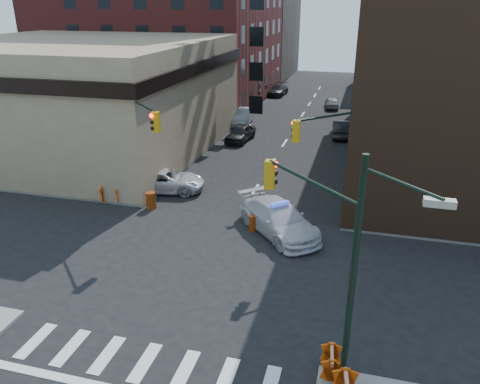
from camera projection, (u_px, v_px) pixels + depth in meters
The scene contains 27 objects.
ground at pixel (207, 266), 22.66m from camera, with size 140.00×140.00×0.00m, color black.
sidewalk_nw at pixel (115, 105), 57.42m from camera, with size 34.00×54.50×0.15m, color gray.
bank_building at pixel (78, 95), 39.78m from camera, with size 22.00×22.00×9.00m, color tan.
apartment_block at pixel (167, 0), 58.32m from camera, with size 25.00×25.00×24.00m, color maroon.
commercial_row_ne at pixel (451, 68), 37.04m from camera, with size 14.00×34.00×14.00m, color #472C1C.
filler_nw at pixel (234, 26), 78.92m from camera, with size 20.00×18.00×16.00m, color brown.
filler_ne at pixel (422, 45), 68.94m from camera, with size 16.00×16.00×12.00m, color maroon.
signal_pole_se at pixel (330, 253), 14.53m from camera, with size 5.40×5.27×8.00m.
signal_pole_nw at pixel (139, 141), 27.19m from camera, with size 3.58×3.67×8.00m.
signal_pole_ne at pixel (343, 157), 24.41m from camera, with size 3.67×3.58×8.00m.
tree_ne_near at pixel (374, 100), 42.81m from camera, with size 3.00×3.00×4.85m.
tree_ne_far at pixel (374, 86), 49.97m from camera, with size 3.00×3.00×4.85m.
police_car at pixel (279, 219), 25.58m from camera, with size 2.41×5.92×1.72m, color silver.
pickup at pixel (165, 181), 31.38m from camera, with size 2.43×5.26×1.46m, color silver.
parked_car_wnear at pixel (240, 133), 42.67m from camera, with size 1.76×4.39×1.49m, color black.
parked_car_wfar at pixel (242, 116), 48.55m from camera, with size 1.74×4.98×1.64m, color gray.
parked_car_wdeep at pixel (278, 90), 63.60m from camera, with size 2.03×5.00×1.45m, color black.
parked_car_enear at pixel (342, 128), 44.07m from camera, with size 1.66×4.76×1.57m, color black.
parked_car_efar at pixel (332, 103), 55.96m from camera, with size 1.53×3.81×1.30m, color gray.
pedestrian_a at pixel (141, 172), 31.87m from camera, with size 0.68×0.44×1.86m, color black.
pedestrian_b at pixel (88, 183), 30.01m from camera, with size 0.92×0.72×1.90m, color black.
pedestrian_c at pixel (80, 163), 34.11m from camera, with size 0.93×0.39×1.59m, color black.
barrel_road at pixel (254, 223), 25.98m from camera, with size 0.53×0.53×0.94m, color orange.
barrel_bank at pixel (151, 200), 28.78m from camera, with size 0.59×0.59×1.05m, color orange.
barricade_se_a at pixel (331, 362), 15.82m from camera, with size 1.11×0.55×0.83m, color orange, non-canonical shape.
barricade_nw_a at pixel (111, 193), 29.49m from camera, with size 1.36×0.68×1.02m, color #D04709, non-canonical shape.
barricade_nw_b at pixel (114, 189), 30.22m from camera, with size 1.27×0.63×0.95m, color #E1550A, non-canonical shape.
Camera 1 is at (6.63, -18.54, 11.88)m, focal length 35.00 mm.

